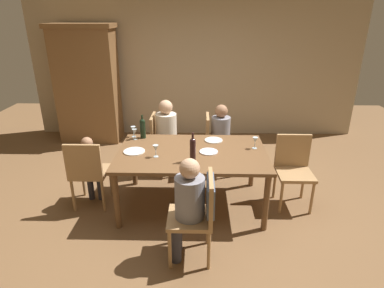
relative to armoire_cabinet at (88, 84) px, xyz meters
The scene contains 22 objects.
ground_plane 3.28m from the armoire_cabinet, 49.19° to the right, with size 10.00×10.00×0.00m, color brown.
rear_room_partition 2.08m from the armoire_cabinet, 12.56° to the left, with size 6.40×0.12×2.70m, color tan.
armoire_cabinet is the anchor object (origin of this frame).
dining_table 3.12m from the armoire_cabinet, 49.19° to the right, with size 1.84×1.18×0.76m.
chair_far_left 2.12m from the armoire_cabinet, 42.05° to the right, with size 0.44×0.44×0.92m.
chair_near 3.97m from the armoire_cabinet, 57.06° to the right, with size 0.46×0.44×0.92m.
chair_far_right 2.78m from the armoire_cabinet, 30.27° to the right, with size 0.44×0.44×0.92m.
chair_left_end 2.59m from the armoire_cabinet, 73.47° to the right, with size 0.44×0.44×0.92m.
chair_right_end 4.05m from the armoire_cabinet, 34.15° to the right, with size 0.44×0.44×0.92m.
person_woman_host 2.17m from the armoire_cabinet, 40.01° to the right, with size 0.36×0.32×1.16m.
person_man_bearded 3.89m from the armoire_cabinet, 58.92° to the right, with size 0.34×0.29×1.10m.
person_man_guest 2.85m from the armoire_cabinet, 29.12° to the right, with size 0.33×0.29×1.09m.
person_child_small 2.48m from the armoire_cabinet, 72.73° to the right, with size 0.22×0.25×0.94m.
wine_bottle_tall_green 3.32m from the armoire_cabinet, 52.16° to the right, with size 0.07×0.07×0.35m.
wine_bottle_dark_red 2.32m from the armoire_cabinet, 54.55° to the right, with size 0.08×0.08×0.32m.
wine_glass_near_left 3.59m from the armoire_cabinet, 38.32° to the right, with size 0.07×0.07×0.15m.
wine_glass_centre 2.21m from the armoire_cabinet, 56.89° to the right, with size 0.07×0.07×0.15m.
wine_glass_near_right 2.31m from the armoire_cabinet, 57.48° to the right, with size 0.07×0.07×0.15m.
wine_glass_far 2.98m from the armoire_cabinet, 57.53° to the right, with size 0.07×0.07×0.15m.
dinner_plate_host 3.05m from the armoire_cabinet, 40.59° to the right, with size 0.24×0.24×0.01m, color silver.
dinner_plate_guest_left 3.26m from the armoire_cabinet, 46.65° to the right, with size 0.23×0.23×0.01m, color white.
dinner_plate_guest_right 2.73m from the armoire_cabinet, 61.11° to the right, with size 0.26×0.26×0.01m, color white.
Camera 1 is at (0.08, -3.67, 2.36)m, focal length 30.27 mm.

